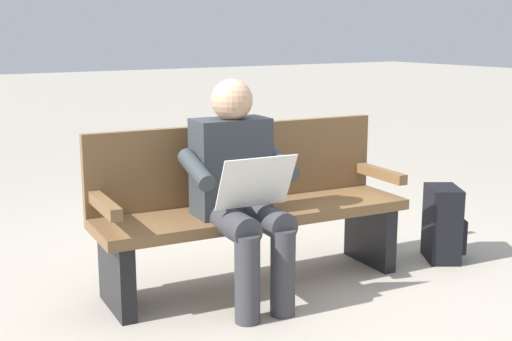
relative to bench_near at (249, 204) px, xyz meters
name	(u,v)px	position (x,y,z in m)	size (l,w,h in m)	color
ground_plane	(255,284)	(0.01, 0.07, -0.46)	(40.00, 40.00, 0.00)	#A89E8E
bench_near	(249,204)	(0.00, 0.00, 0.00)	(1.84, 0.64, 0.90)	brown
person_seated	(240,186)	(0.19, 0.22, 0.17)	(0.60, 0.60, 1.18)	#33383D
backpack	(443,224)	(-1.23, 0.34, -0.23)	(0.32, 0.34, 0.47)	black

